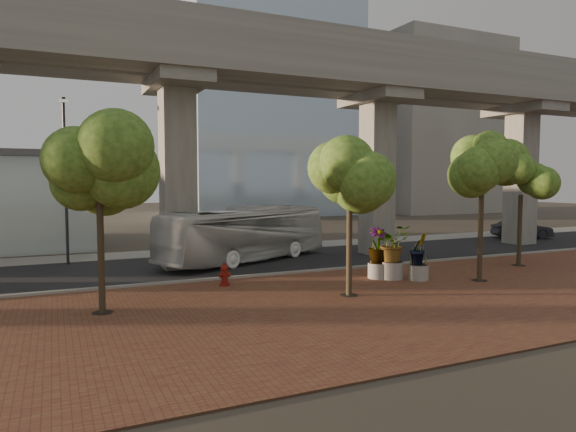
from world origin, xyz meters
name	(u,v)px	position (x,y,z in m)	size (l,w,h in m)	color
ground	(302,266)	(0.00, 0.00, 0.00)	(160.00, 160.00, 0.00)	#362F27
brick_plaza	(395,297)	(0.00, -8.00, 0.03)	(70.00, 13.00, 0.06)	brown
asphalt_road	(286,260)	(0.00, 2.00, 0.02)	(90.00, 8.00, 0.04)	black
curb_strip	(320,271)	(0.00, -2.00, 0.08)	(70.00, 0.25, 0.16)	gray
far_sidewalk	(252,248)	(0.00, 7.50, 0.03)	(90.00, 3.00, 0.06)	gray
transit_viaduct	(286,129)	(0.00, 2.00, 7.29)	(72.00, 5.60, 12.40)	gray
midrise_block	(427,128)	(38.00, 36.00, 12.00)	(18.00, 16.00, 24.00)	gray
transit_bus	(245,235)	(-2.23, 2.49, 1.50)	(2.52, 10.75, 3.00)	silver
parked_car	(522,229)	(20.88, 4.23, 0.71)	(1.49, 4.30, 1.41)	black
fire_hydrant	(224,275)	(-5.30, -3.38, 0.52)	(0.48, 0.43, 0.95)	maroon
planter_front	(392,246)	(2.00, -5.06, 1.53)	(2.20, 2.20, 2.42)	gray
planter_right	(378,247)	(1.50, -4.67, 1.46)	(2.16, 2.16, 2.31)	#A6A096
planter_left	(419,251)	(2.90, -5.79, 1.36)	(1.94, 1.94, 2.13)	#A19B92
street_tree_far_west	(99,167)	(-10.36, -5.92, 4.91)	(3.92, 3.92, 6.65)	#3F3324
street_tree_near_west	(350,182)	(-1.50, -7.11, 4.42)	(3.59, 3.59, 6.01)	#3F3324
street_tree_near_east	(482,166)	(5.25, -7.02, 5.11)	(3.43, 3.43, 6.64)	#3F3324
street_tree_far_east	(521,174)	(10.16, -4.83, 4.82)	(3.78, 3.78, 6.50)	#3F3324
streetlamp_west	(65,170)	(-11.12, 5.38, 5.01)	(0.43, 1.24, 8.59)	#29292E
streetlamp_east	(384,176)	(10.26, 7.36, 4.76)	(0.40, 1.18, 8.15)	#2D2E32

